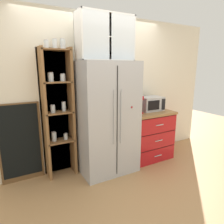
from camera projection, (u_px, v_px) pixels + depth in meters
The scene contains 12 objects.
ground_plane at pixel (107, 169), 3.35m from camera, with size 10.65×10.65×0.00m, color tan.
wall_back_cream at pixel (96, 92), 3.41m from camera, with size 4.96×0.10×2.55m, color silver.
refrigerator at pixel (107, 118), 3.17m from camera, with size 0.91×0.70×1.79m.
pantry_shelf_column at pixel (58, 110), 3.03m from camera, with size 0.49×0.30×2.10m.
counter_cabinet at pixel (148, 134), 3.72m from camera, with size 0.84×0.63×0.90m.
microwave at pixel (151, 104), 3.67m from camera, with size 0.44×0.33×0.26m.
coffee_maker at pixel (135, 104), 3.45m from camera, with size 0.17×0.20×0.31m.
mug_cream at pixel (149, 109), 3.61m from camera, with size 0.11×0.07×0.10m.
mug_charcoal at pixel (146, 108), 3.68m from camera, with size 0.12×0.08×0.09m.
bottle_amber at pixel (150, 105), 3.58m from camera, with size 0.06×0.06×0.26m.
upper_cabinet at pixel (105, 38), 2.94m from camera, with size 0.87×0.32×0.67m.
chalkboard_menu at pixel (20, 143), 2.90m from camera, with size 0.60×0.04×1.20m.
Camera 1 is at (-1.40, -2.72, 1.69)m, focal length 31.41 mm.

